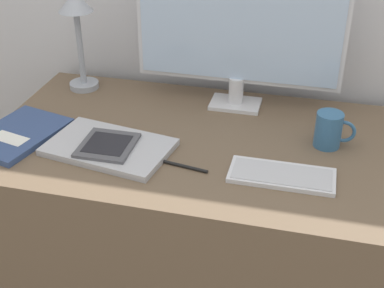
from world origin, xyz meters
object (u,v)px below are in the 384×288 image
(monitor, at_px, (239,24))
(notebook, at_px, (18,134))
(laptop, at_px, (109,147))
(ereader, at_px, (107,145))
(coffee_mug, at_px, (329,130))
(pen, at_px, (185,166))
(keyboard, at_px, (282,175))
(desk_lamp, at_px, (77,22))

(monitor, distance_m, notebook, 0.73)
(laptop, xyz_separation_m, ereader, (0.00, -0.01, 0.01))
(ereader, bearing_deg, coffee_mug, 17.32)
(pen, bearing_deg, laptop, 171.59)
(keyboard, height_order, coffee_mug, coffee_mug)
(laptop, height_order, notebook, same)
(notebook, distance_m, pen, 0.51)
(keyboard, distance_m, notebook, 0.77)
(monitor, xyz_separation_m, ereader, (-0.29, -0.37, -0.25))
(keyboard, bearing_deg, pen, -176.92)
(keyboard, height_order, notebook, notebook)
(desk_lamp, xyz_separation_m, coffee_mug, (0.83, -0.19, -0.18))
(monitor, xyz_separation_m, notebook, (-0.58, -0.35, -0.26))
(notebook, height_order, coffee_mug, coffee_mug)
(laptop, xyz_separation_m, notebook, (-0.28, 0.00, -0.00))
(ereader, bearing_deg, notebook, 176.56)
(desk_lamp, xyz_separation_m, pen, (0.46, -0.40, -0.23))
(desk_lamp, relative_size, notebook, 1.05)
(monitor, height_order, desk_lamp, monitor)
(ereader, distance_m, notebook, 0.29)
(notebook, distance_m, coffee_mug, 0.89)
(monitor, relative_size, notebook, 2.03)
(monitor, height_order, keyboard, monitor)
(monitor, bearing_deg, coffee_mug, -32.42)
(monitor, height_order, laptop, monitor)
(coffee_mug, bearing_deg, keyboard, -119.74)
(laptop, xyz_separation_m, pen, (0.23, -0.03, -0.00))
(monitor, height_order, notebook, monitor)
(monitor, bearing_deg, ereader, -128.23)
(desk_lamp, distance_m, pen, 0.65)
(desk_lamp, relative_size, coffee_mug, 2.95)
(coffee_mug, xyz_separation_m, pen, (-0.36, -0.20, -0.05))
(ereader, xyz_separation_m, notebook, (-0.29, 0.02, -0.01))
(coffee_mug, bearing_deg, desk_lamp, 166.72)
(notebook, bearing_deg, keyboard, -1.84)
(keyboard, relative_size, notebook, 0.86)
(laptop, height_order, coffee_mug, coffee_mug)
(coffee_mug, bearing_deg, ereader, -162.68)
(desk_lamp, bearing_deg, laptop, -57.24)
(monitor, relative_size, ereader, 4.06)
(ereader, height_order, notebook, ereader)
(keyboard, distance_m, pen, 0.25)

